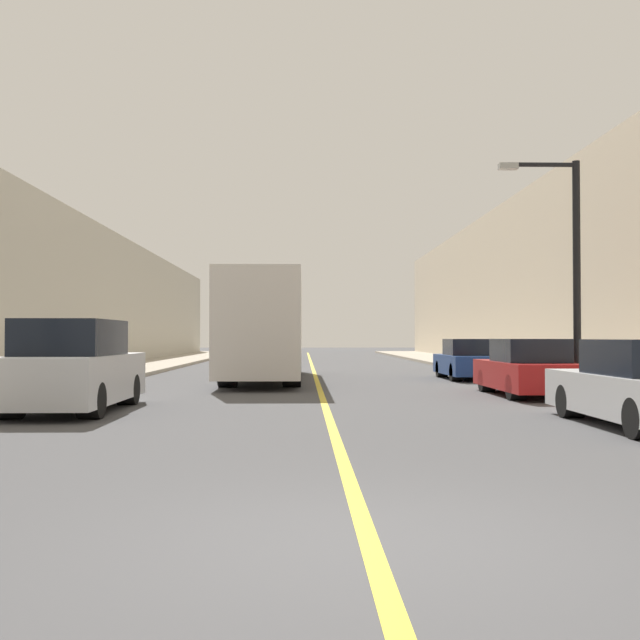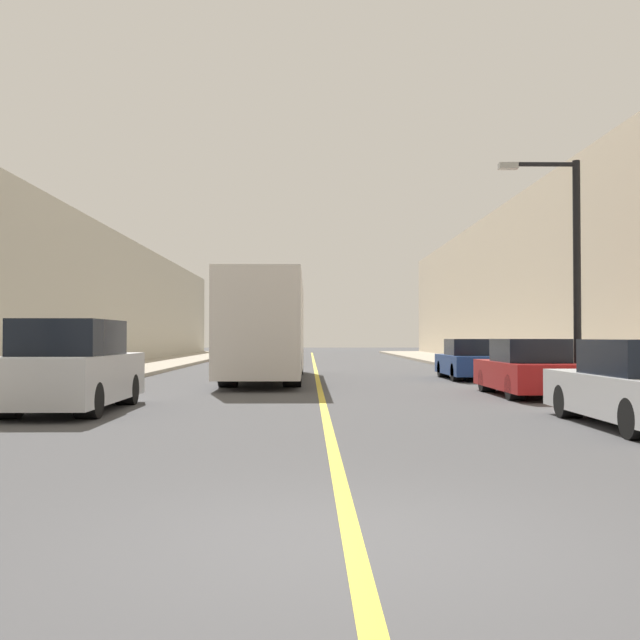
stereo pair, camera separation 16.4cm
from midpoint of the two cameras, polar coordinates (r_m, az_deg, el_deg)
The scene contains 11 objects.
ground_plane at distance 5.71m, azimuth 2.98°, elevation -16.72°, with size 200.00×200.00×0.00m, color #474749.
sidewalk_left at distance 36.39m, azimuth -13.97°, elevation -3.53°, with size 3.82×72.00×0.15m, color #A89E8C.
sidewalk_right at distance 36.58m, azimuth 12.56°, elevation -3.52°, with size 3.82×72.00×0.15m, color #A89E8C.
building_row_left at distance 37.47m, azimuth -19.80°, elevation 1.81°, with size 4.00×72.00×6.99m, color #B7B2A3.
building_row_right at distance 37.79m, azimuth 18.30°, elevation 3.11°, with size 4.00×72.00×8.75m, color beige.
road_center_line at distance 35.52m, azimuth -0.67°, elevation -3.74°, with size 0.16×72.00×0.01m, color gold.
bus at distance 26.40m, azimuth -4.31°, elevation -0.52°, with size 2.48×12.20×3.50m.
parked_suv_left at distance 16.02m, azimuth -18.51°, elevation -3.57°, with size 1.88×4.68×1.86m.
car_right_mid at distance 19.98m, azimuth 15.31°, elevation -3.69°, with size 1.75×4.54×1.47m.
car_right_far at distance 27.26m, azimuth 11.06°, elevation -3.09°, with size 1.77×4.25×1.44m.
street_lamp_right at distance 20.83m, azimuth 18.23°, elevation 4.56°, with size 2.16×0.24×6.02m.
Camera 1 is at (-0.49, -5.48, 1.52)m, focal length 42.00 mm.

